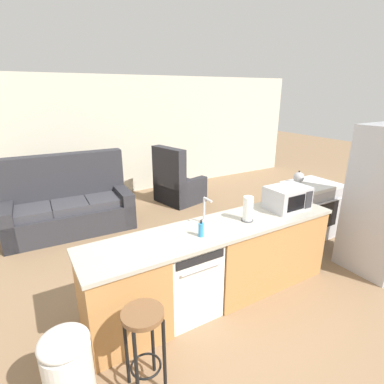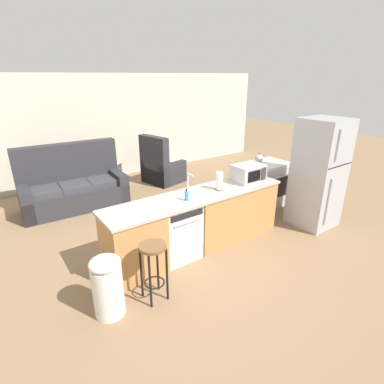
{
  "view_description": "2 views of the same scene",
  "coord_description": "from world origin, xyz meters",
  "px_view_note": "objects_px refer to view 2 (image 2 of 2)",
  "views": [
    {
      "loc": [
        -1.57,
        -2.36,
        2.28
      ],
      "look_at": [
        0.19,
        0.61,
        1.11
      ],
      "focal_mm": 28.0,
      "sensor_mm": 36.0,
      "label": 1
    },
    {
      "loc": [
        -2.32,
        -3.29,
        2.55
      ],
      "look_at": [
        0.08,
        0.05,
        0.93
      ],
      "focal_mm": 28.0,
      "sensor_mm": 36.0,
      "label": 2
    }
  ],
  "objects_px": {
    "refrigerator": "(318,174)",
    "paper_towel_roll": "(219,181)",
    "armchair": "(161,169)",
    "stove_range": "(267,183)",
    "soap_bottle": "(187,196)",
    "trash_bin": "(108,286)",
    "kettle": "(259,158)",
    "bar_stool": "(153,260)",
    "dishwasher": "(176,230)",
    "microwave": "(248,173)",
    "couch": "(73,188)"
  },
  "relations": [
    {
      "from": "refrigerator",
      "to": "paper_towel_roll",
      "type": "distance_m",
      "value": 1.9
    },
    {
      "from": "armchair",
      "to": "stove_range",
      "type": "bearing_deg",
      "value": -65.63
    },
    {
      "from": "soap_bottle",
      "to": "trash_bin",
      "type": "distance_m",
      "value": 1.58
    },
    {
      "from": "refrigerator",
      "to": "paper_towel_roll",
      "type": "relative_size",
      "value": 6.73
    },
    {
      "from": "kettle",
      "to": "bar_stool",
      "type": "distance_m",
      "value": 3.44
    },
    {
      "from": "kettle",
      "to": "paper_towel_roll",
      "type": "bearing_deg",
      "value": -156.69
    },
    {
      "from": "stove_range",
      "to": "armchair",
      "type": "bearing_deg",
      "value": 114.37
    },
    {
      "from": "armchair",
      "to": "dishwasher",
      "type": "bearing_deg",
      "value": -116.22
    },
    {
      "from": "paper_towel_roll",
      "to": "kettle",
      "type": "height_order",
      "value": "paper_towel_roll"
    },
    {
      "from": "paper_towel_roll",
      "to": "bar_stool",
      "type": "distance_m",
      "value": 1.69
    },
    {
      "from": "stove_range",
      "to": "armchair",
      "type": "xyz_separation_m",
      "value": [
        -1.12,
        2.46,
        -0.1
      ]
    },
    {
      "from": "kettle",
      "to": "microwave",
      "type": "bearing_deg",
      "value": -145.91
    },
    {
      "from": "bar_stool",
      "to": "trash_bin",
      "type": "bearing_deg",
      "value": 171.98
    },
    {
      "from": "trash_bin",
      "to": "armchair",
      "type": "height_order",
      "value": "armchair"
    },
    {
      "from": "dishwasher",
      "to": "couch",
      "type": "height_order",
      "value": "couch"
    },
    {
      "from": "paper_towel_roll",
      "to": "couch",
      "type": "bearing_deg",
      "value": 117.52
    },
    {
      "from": "microwave",
      "to": "couch",
      "type": "relative_size",
      "value": 0.25
    },
    {
      "from": "soap_bottle",
      "to": "couch",
      "type": "relative_size",
      "value": 0.09
    },
    {
      "from": "stove_range",
      "to": "refrigerator",
      "type": "height_order",
      "value": "refrigerator"
    },
    {
      "from": "dishwasher",
      "to": "refrigerator",
      "type": "bearing_deg",
      "value": -11.93
    },
    {
      "from": "soap_bottle",
      "to": "kettle",
      "type": "distance_m",
      "value": 2.43
    },
    {
      "from": "paper_towel_roll",
      "to": "soap_bottle",
      "type": "height_order",
      "value": "paper_towel_roll"
    },
    {
      "from": "dishwasher",
      "to": "soap_bottle",
      "type": "bearing_deg",
      "value": -35.81
    },
    {
      "from": "stove_range",
      "to": "refrigerator",
      "type": "distance_m",
      "value": 1.21
    },
    {
      "from": "refrigerator",
      "to": "couch",
      "type": "bearing_deg",
      "value": 134.54
    },
    {
      "from": "paper_towel_roll",
      "to": "trash_bin",
      "type": "distance_m",
      "value": 2.2
    },
    {
      "from": "kettle",
      "to": "trash_bin",
      "type": "xyz_separation_m",
      "value": [
        -3.69,
        -1.23,
        -0.61
      ]
    },
    {
      "from": "microwave",
      "to": "dishwasher",
      "type": "bearing_deg",
      "value": 179.95
    },
    {
      "from": "dishwasher",
      "to": "armchair",
      "type": "xyz_separation_m",
      "value": [
        1.48,
        3.01,
        -0.07
      ]
    },
    {
      "from": "kettle",
      "to": "bar_stool",
      "type": "relative_size",
      "value": 0.28
    },
    {
      "from": "stove_range",
      "to": "paper_towel_roll",
      "type": "height_order",
      "value": "paper_towel_roll"
    },
    {
      "from": "stove_range",
      "to": "refrigerator",
      "type": "relative_size",
      "value": 0.47
    },
    {
      "from": "soap_bottle",
      "to": "bar_stool",
      "type": "distance_m",
      "value": 1.09
    },
    {
      "from": "kettle",
      "to": "armchair",
      "type": "xyz_separation_m",
      "value": [
        -0.95,
        2.33,
        -0.64
      ]
    },
    {
      "from": "dishwasher",
      "to": "bar_stool",
      "type": "relative_size",
      "value": 1.14
    },
    {
      "from": "bar_stool",
      "to": "trash_bin",
      "type": "xyz_separation_m",
      "value": [
        -0.54,
        0.08,
        -0.16
      ]
    },
    {
      "from": "refrigerator",
      "to": "armchair",
      "type": "relative_size",
      "value": 1.58
    },
    {
      "from": "dishwasher",
      "to": "trash_bin",
      "type": "bearing_deg",
      "value": -156.2
    },
    {
      "from": "couch",
      "to": "trash_bin",
      "type": "bearing_deg",
      "value": -99.38
    },
    {
      "from": "microwave",
      "to": "armchair",
      "type": "distance_m",
      "value": 3.09
    },
    {
      "from": "dishwasher",
      "to": "paper_towel_roll",
      "type": "bearing_deg",
      "value": -2.58
    },
    {
      "from": "trash_bin",
      "to": "bar_stool",
      "type": "bearing_deg",
      "value": -8.02
    },
    {
      "from": "couch",
      "to": "armchair",
      "type": "relative_size",
      "value": 1.7
    },
    {
      "from": "kettle",
      "to": "dishwasher",
      "type": "bearing_deg",
      "value": -164.42
    },
    {
      "from": "dishwasher",
      "to": "kettle",
      "type": "relative_size",
      "value": 4.1
    },
    {
      "from": "stove_range",
      "to": "kettle",
      "type": "height_order",
      "value": "kettle"
    },
    {
      "from": "bar_stool",
      "to": "armchair",
      "type": "bearing_deg",
      "value": 58.86
    },
    {
      "from": "paper_towel_roll",
      "to": "bar_stool",
      "type": "height_order",
      "value": "paper_towel_roll"
    },
    {
      "from": "dishwasher",
      "to": "trash_bin",
      "type": "height_order",
      "value": "dishwasher"
    },
    {
      "from": "trash_bin",
      "to": "couch",
      "type": "relative_size",
      "value": 0.36
    }
  ]
}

